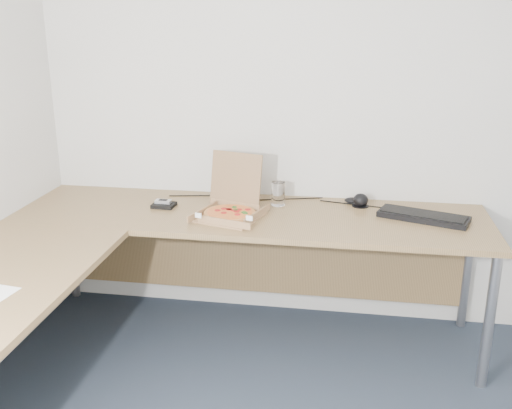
% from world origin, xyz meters
% --- Properties ---
extents(room_shell, '(3.50, 3.50, 2.50)m').
position_xyz_m(room_shell, '(0.00, 0.00, 1.25)').
color(room_shell, beige).
rests_on(room_shell, ground).
extents(desk, '(2.50, 2.20, 0.73)m').
position_xyz_m(desk, '(-0.82, 0.97, 0.70)').
color(desk, olive).
rests_on(desk, ground).
extents(pizza_box, '(0.30, 0.35, 0.30)m').
position_xyz_m(pizza_box, '(-0.59, 1.33, 0.77)').
color(pizza_box, '#9E764F').
rests_on(pizza_box, desk).
extents(drinking_glass, '(0.07, 0.07, 0.13)m').
position_xyz_m(drinking_glass, '(-0.37, 1.56, 0.80)').
color(drinking_glass, white).
rests_on(drinking_glass, desk).
extents(keyboard, '(0.48, 0.30, 0.03)m').
position_xyz_m(keyboard, '(0.40, 1.45, 0.74)').
color(keyboard, black).
rests_on(keyboard, desk).
extents(mouse, '(0.11, 0.09, 0.03)m').
position_xyz_m(mouse, '(0.04, 1.66, 0.75)').
color(mouse, black).
rests_on(mouse, desk).
extents(wallet, '(0.13, 0.11, 0.02)m').
position_xyz_m(wallet, '(-0.99, 1.43, 0.74)').
color(wallet, black).
rests_on(wallet, desk).
extents(phone, '(0.09, 0.05, 0.02)m').
position_xyz_m(phone, '(-0.99, 1.44, 0.76)').
color(phone, '#B2B5BA').
rests_on(phone, wallet).
extents(dome_speaker, '(0.09, 0.09, 0.08)m').
position_xyz_m(dome_speaker, '(0.08, 1.61, 0.77)').
color(dome_speaker, black).
rests_on(dome_speaker, desk).
extents(cable_bundle, '(0.62, 0.13, 0.01)m').
position_xyz_m(cable_bundle, '(-0.41, 1.65, 0.73)').
color(cable_bundle, black).
rests_on(cable_bundle, desk).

